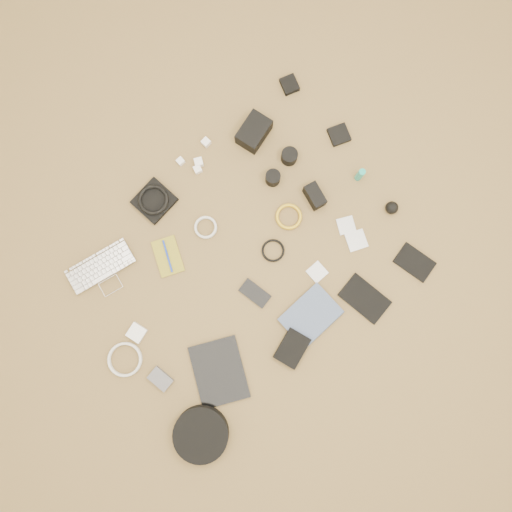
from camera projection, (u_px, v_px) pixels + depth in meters
room_shell at (225, 198)px, 0.84m from camera, size 4.04×4.04×2.58m
laptop at (105, 275)px, 2.07m from camera, size 0.31×0.23×0.02m
headphone_pouch at (154, 201)px, 2.10m from camera, size 0.17×0.16×0.03m
headphones at (153, 200)px, 2.08m from camera, size 0.16×0.16×0.02m
charger_a at (199, 162)px, 2.11m from camera, size 0.05×0.05×0.03m
charger_b at (181, 161)px, 2.12m from camera, size 0.03×0.03×0.03m
charger_c at (206, 142)px, 2.13m from camera, size 0.04×0.04×0.03m
charger_d at (198, 169)px, 2.11m from camera, size 0.04×0.04×0.03m
dslr_camera at (254, 132)px, 2.10m from camera, size 0.17×0.14×0.08m
lens_pouch at (290, 85)px, 2.15m from camera, size 0.08×0.09×0.03m
notebook_olive at (168, 256)px, 2.09m from camera, size 0.15×0.18×0.01m
pen_blue at (168, 256)px, 2.08m from camera, size 0.06×0.13×0.01m
cable_white_a at (206, 228)px, 2.10m from camera, size 0.10×0.10×0.01m
lens_a at (273, 178)px, 2.09m from camera, size 0.07×0.07×0.07m
lens_b at (289, 156)px, 2.10m from camera, size 0.07×0.07×0.06m
card_reader at (339, 135)px, 2.13m from camera, size 0.10×0.10×0.02m
power_brick at (137, 333)px, 2.04m from camera, size 0.08×0.08×0.03m
cable_white_b at (125, 359)px, 2.04m from camera, size 0.19×0.19×0.01m
cable_black at (273, 251)px, 2.09m from camera, size 0.10×0.10×0.01m
cable_yellow at (289, 217)px, 2.10m from camera, size 0.12×0.12×0.01m
flash at (315, 196)px, 2.08m from camera, size 0.07×0.11×0.08m
lens_cleaner at (360, 175)px, 2.08m from camera, size 0.03×0.03×0.10m
battery_charger at (161, 379)px, 2.03m from camera, size 0.08×0.10×0.03m
tablet at (219, 372)px, 2.04m from camera, size 0.29×0.32×0.01m
phone at (255, 293)px, 2.07m from camera, size 0.09×0.14×0.01m
filter_case_left at (317, 272)px, 2.08m from camera, size 0.07×0.07×0.01m
filter_case_mid at (356, 240)px, 2.09m from camera, size 0.10×0.10×0.01m
filter_case_right at (346, 225)px, 2.10m from camera, size 0.09×0.09×0.01m
air_blower at (392, 208)px, 2.08m from camera, size 0.07×0.07×0.05m
headphone_case at (201, 434)px, 1.99m from camera, size 0.28×0.28×0.06m
drive_case at (292, 348)px, 2.03m from camera, size 0.17×0.14×0.04m
paperback at (325, 331)px, 2.05m from camera, size 0.23×0.18×0.02m
notebook_black_a at (365, 299)px, 2.06m from camera, size 0.16×0.21×0.01m
notebook_black_b at (415, 262)px, 2.08m from camera, size 0.14×0.17×0.01m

